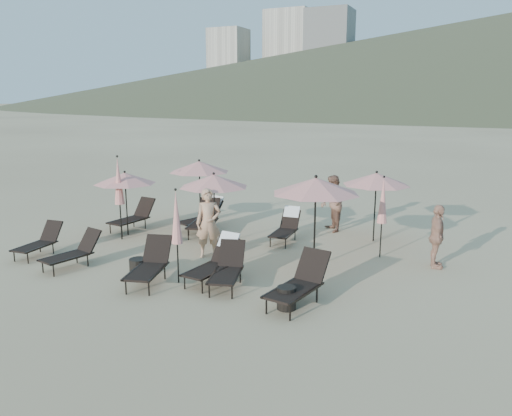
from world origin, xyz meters
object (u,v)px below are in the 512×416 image
at_px(umbrella_open_0, 125,178).
at_px(umbrella_closed_2, 119,181).
at_px(umbrella_open_2, 316,186).
at_px(umbrella_open_3, 199,167).
at_px(lounger_1, 73,251).
at_px(beachgoer_c, 437,236).
at_px(lounger_7, 204,214).
at_px(lounger_8, 204,219).
at_px(beachgoer_b, 333,204).
at_px(umbrella_closed_0, 176,218).
at_px(side_table_0, 138,267).
at_px(lounger_2, 150,264).
at_px(beachgoer_a, 209,223).
at_px(side_table_1, 286,298).
at_px(umbrella_open_4, 376,179).
at_px(lounger_9, 286,226).
at_px(lounger_4, 228,268).
at_px(umbrella_closed_1, 383,201).
at_px(lounger_5, 299,282).
at_px(lounger_0, 40,241).
at_px(lounger_3, 215,260).
at_px(umbrella_open_1, 214,181).
at_px(lounger_6, 134,216).

distance_m(umbrella_open_0, umbrella_closed_2, 0.53).
xyz_separation_m(umbrella_open_2, umbrella_open_3, (-5.10, 2.86, -0.15)).
height_order(lounger_1, beachgoer_c, beachgoer_c).
relative_size(lounger_1, umbrella_open_3, 0.73).
xyz_separation_m(lounger_7, lounger_8, (0.30, -0.46, -0.01)).
xyz_separation_m(lounger_8, beachgoer_b, (3.67, 1.98, 0.44)).
height_order(umbrella_open_2, umbrella_closed_0, umbrella_open_2).
bearing_deg(side_table_0, lounger_2, -27.67).
bearing_deg(beachgoer_c, beachgoer_a, 96.34).
relative_size(side_table_0, side_table_1, 0.92).
bearing_deg(umbrella_open_4, side_table_0, -130.65).
distance_m(lounger_9, umbrella_open_0, 5.26).
height_order(lounger_8, side_table_0, lounger_8).
height_order(lounger_4, beachgoer_a, beachgoer_a).
distance_m(beachgoer_a, beachgoer_c, 5.99).
xyz_separation_m(lounger_9, umbrella_open_2, (1.53, -2.00, 1.67)).
distance_m(lounger_4, umbrella_closed_1, 4.75).
bearing_deg(lounger_5, side_table_1, -101.81).
bearing_deg(umbrella_closed_0, lounger_2, -157.16).
height_order(umbrella_open_3, umbrella_closed_1, umbrella_closed_1).
distance_m(lounger_1, beachgoer_c, 9.34).
bearing_deg(umbrella_open_4, lounger_8, -165.15).
distance_m(side_table_1, beachgoer_c, 4.80).
height_order(lounger_1, side_table_1, lounger_1).
bearing_deg(umbrella_closed_0, beachgoer_c, 34.18).
relative_size(lounger_0, lounger_1, 0.93).
relative_size(lounger_3, beachgoer_a, 0.91).
height_order(lounger_4, beachgoer_b, beachgoer_b).
height_order(umbrella_closed_2, beachgoer_b, umbrella_closed_2).
bearing_deg(beachgoer_a, lounger_9, 28.53).
xyz_separation_m(umbrella_open_1, umbrella_closed_0, (0.74, -3.09, -0.35)).
distance_m(lounger_0, lounger_7, 5.13).
xyz_separation_m(lounger_9, umbrella_open_0, (-4.86, -1.47, 1.37)).
relative_size(lounger_7, beachgoer_b, 0.96).
bearing_deg(lounger_0, lounger_1, -17.09).
bearing_deg(umbrella_closed_2, umbrella_open_4, 23.07).
bearing_deg(umbrella_open_1, umbrella_closed_0, -76.57).
height_order(side_table_0, beachgoer_b, beachgoer_b).
bearing_deg(lounger_0, umbrella_open_3, 63.08).
height_order(lounger_6, beachgoer_a, beachgoer_a).
relative_size(lounger_4, lounger_9, 1.09).
distance_m(umbrella_open_3, beachgoer_b, 4.71).
height_order(lounger_2, lounger_3, lounger_3).
relative_size(lounger_9, side_table_1, 3.30).
distance_m(lounger_6, lounger_7, 2.33).
distance_m(umbrella_open_1, umbrella_closed_2, 3.01).
relative_size(umbrella_closed_2, beachgoer_c, 1.58).
relative_size(lounger_8, umbrella_open_1, 0.88).
bearing_deg(umbrella_open_0, umbrella_closed_1, 7.41).
bearing_deg(umbrella_closed_0, lounger_0, 177.44).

